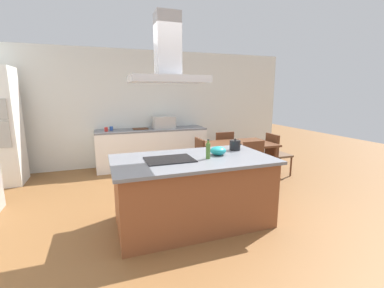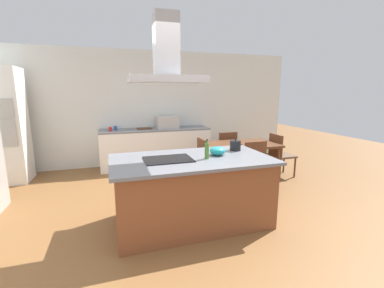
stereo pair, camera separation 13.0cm
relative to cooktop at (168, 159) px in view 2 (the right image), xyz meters
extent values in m
plane|color=brown|center=(0.31, 1.50, -0.91)|extent=(16.00, 16.00, 0.00)
cube|color=silver|center=(0.31, 3.25, 0.44)|extent=(7.20, 0.10, 2.70)
cube|color=brown|center=(0.31, 0.00, -0.48)|extent=(1.97, 1.04, 0.86)
cube|color=slate|center=(0.31, 0.00, -0.03)|extent=(2.07, 1.14, 0.04)
cube|color=black|center=(0.00, 0.00, 0.00)|extent=(0.60, 0.44, 0.01)
cylinder|color=black|center=(1.05, 0.23, 0.07)|extent=(0.16, 0.16, 0.15)
sphere|color=black|center=(1.05, 0.23, 0.15)|extent=(0.03, 0.03, 0.03)
cone|color=black|center=(1.15, 0.23, 0.07)|extent=(0.06, 0.03, 0.04)
cylinder|color=#47722D|center=(0.48, -0.10, 0.09)|extent=(0.06, 0.06, 0.20)
cylinder|color=#47722D|center=(0.48, -0.10, 0.21)|extent=(0.03, 0.03, 0.04)
cylinder|color=black|center=(0.48, -0.10, 0.24)|extent=(0.03, 0.03, 0.01)
ellipsoid|color=teal|center=(0.69, 0.04, 0.05)|extent=(0.21, 0.21, 0.12)
cube|color=white|center=(0.34, 2.88, -0.48)|extent=(2.52, 0.62, 0.86)
cube|color=slate|center=(0.34, 2.88, -0.03)|extent=(2.52, 0.62, 0.04)
cube|color=#B2AFAA|center=(0.62, 2.88, 0.13)|extent=(0.50, 0.38, 0.28)
cylinder|color=red|center=(-0.67, 2.82, 0.04)|extent=(0.08, 0.08, 0.09)
cylinder|color=#2D56B2|center=(-0.56, 2.94, 0.04)|extent=(0.08, 0.08, 0.09)
cube|color=#59331E|center=(0.08, 2.93, 0.00)|extent=(0.34, 0.24, 0.02)
cube|color=white|center=(-2.59, 2.65, 0.19)|extent=(0.70, 0.64, 2.20)
cube|color=#59331E|center=(1.74, 1.35, -0.18)|extent=(1.40, 0.90, 0.04)
cylinder|color=#59331E|center=(1.12, 0.98, -0.55)|extent=(0.06, 0.06, 0.71)
cylinder|color=#59331E|center=(2.36, 0.98, -0.55)|extent=(0.06, 0.06, 0.71)
cylinder|color=#59331E|center=(1.12, 1.72, -0.55)|extent=(0.06, 0.06, 0.71)
cylinder|color=#59331E|center=(2.36, 1.72, -0.55)|extent=(0.06, 0.06, 0.71)
cube|color=brown|center=(0.74, 1.35, -0.48)|extent=(0.42, 0.42, 0.04)
cube|color=#59331E|center=(0.93, 1.35, -0.24)|extent=(0.04, 0.42, 0.44)
cylinder|color=#59331E|center=(0.56, 1.17, -0.70)|extent=(0.04, 0.04, 0.41)
cylinder|color=#59331E|center=(0.56, 1.53, -0.70)|extent=(0.04, 0.04, 0.41)
cylinder|color=#59331E|center=(0.92, 1.17, -0.70)|extent=(0.04, 0.04, 0.41)
cylinder|color=#59331E|center=(0.92, 1.53, -0.70)|extent=(0.04, 0.04, 0.41)
cube|color=brown|center=(1.74, 0.60, -0.48)|extent=(0.42, 0.42, 0.04)
cube|color=#59331E|center=(1.74, 0.79, -0.24)|extent=(0.42, 0.04, 0.44)
cylinder|color=#59331E|center=(1.92, 0.42, -0.70)|extent=(0.04, 0.04, 0.41)
cylinder|color=#59331E|center=(1.56, 0.42, -0.70)|extent=(0.04, 0.04, 0.41)
cylinder|color=#59331E|center=(1.92, 0.78, -0.70)|extent=(0.04, 0.04, 0.41)
cylinder|color=#59331E|center=(1.56, 0.78, -0.70)|extent=(0.04, 0.04, 0.41)
cube|color=brown|center=(1.74, 2.10, -0.48)|extent=(0.42, 0.42, 0.04)
cube|color=#59331E|center=(1.74, 1.91, -0.24)|extent=(0.42, 0.04, 0.44)
cylinder|color=#59331E|center=(1.56, 2.28, -0.70)|extent=(0.04, 0.04, 0.41)
cylinder|color=#59331E|center=(1.92, 2.28, -0.70)|extent=(0.04, 0.04, 0.41)
cylinder|color=#59331E|center=(1.56, 1.92, -0.70)|extent=(0.04, 0.04, 0.41)
cylinder|color=#59331E|center=(1.92, 1.92, -0.70)|extent=(0.04, 0.04, 0.41)
cube|color=brown|center=(2.74, 1.35, -0.48)|extent=(0.42, 0.42, 0.04)
cube|color=#59331E|center=(2.55, 1.35, -0.24)|extent=(0.04, 0.42, 0.44)
cylinder|color=#59331E|center=(2.92, 1.53, -0.70)|extent=(0.04, 0.04, 0.41)
cylinder|color=#59331E|center=(2.92, 1.17, -0.70)|extent=(0.04, 0.04, 0.41)
cylinder|color=#59331E|center=(2.56, 1.53, -0.70)|extent=(0.04, 0.04, 0.41)
cylinder|color=#59331E|center=(2.56, 1.17, -0.70)|extent=(0.04, 0.04, 0.41)
cube|color=#ADADB2|center=(0.00, 0.00, 0.98)|extent=(0.90, 0.55, 0.08)
cube|color=#ADADB2|center=(0.00, 0.00, 1.37)|extent=(0.28, 0.24, 0.70)
camera|label=1|loc=(-0.80, -3.08, 0.83)|focal=24.36mm
camera|label=2|loc=(-0.68, -3.13, 0.83)|focal=24.36mm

